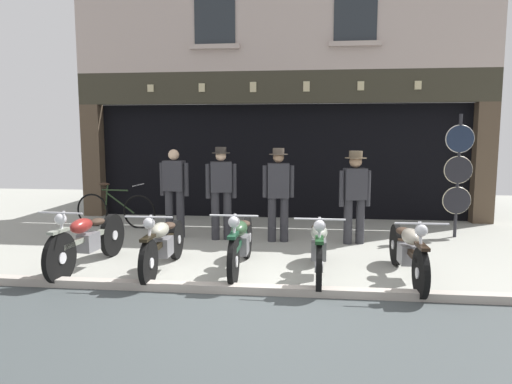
{
  "coord_description": "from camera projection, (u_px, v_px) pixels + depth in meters",
  "views": [
    {
      "loc": [
        0.63,
        -5.32,
        1.92
      ],
      "look_at": [
        -0.26,
        2.67,
        0.92
      ],
      "focal_mm": 32.54,
      "sensor_mm": 36.0,
      "label": 1
    }
  ],
  "objects": [
    {
      "name": "salesman_left",
      "position": [
        174.0,
        189.0,
        8.63
      ],
      "size": [
        0.56,
        0.26,
        1.65
      ],
      "rotation": [
        0.0,
        0.0,
        3.05
      ],
      "color": "#2D2D33",
      "rests_on": "ground"
    },
    {
      "name": "motorcycle_center",
      "position": [
        241.0,
        241.0,
        6.51
      ],
      "size": [
        0.62,
        2.03,
        0.91
      ],
      "rotation": [
        0.0,
        0.0,
        3.15
      ],
      "color": "black",
      "rests_on": "ground"
    },
    {
      "name": "assistant_far_right",
      "position": [
        355.0,
        192.0,
        8.09
      ],
      "size": [
        0.55,
        0.37,
        1.63
      ],
      "rotation": [
        0.0,
        0.0,
        3.36
      ],
      "color": "#2D2D33",
      "rests_on": "ground"
    },
    {
      "name": "ground",
      "position": [
        241.0,
        334.0,
        4.58
      ],
      "size": [
        21.26,
        22.0,
        0.18
      ],
      "color": "#97988F"
    },
    {
      "name": "leaning_bicycle",
      "position": [
        115.0,
        209.0,
        9.61
      ],
      "size": [
        1.76,
        0.5,
        0.94
      ],
      "rotation": [
        0.0,
        0.0,
        -1.67
      ],
      "color": "black",
      "rests_on": "ground"
    },
    {
      "name": "motorcycle_left",
      "position": [
        88.0,
        239.0,
        6.62
      ],
      "size": [
        0.62,
        2.06,
        0.93
      ],
      "rotation": [
        0.0,
        0.0,
        3.07
      ],
      "color": "black",
      "rests_on": "ground"
    },
    {
      "name": "advert_board_near",
      "position": [
        213.0,
        141.0,
        10.83
      ],
      "size": [
        0.8,
        0.03,
        1.06
      ],
      "color": "silver"
    },
    {
      "name": "motorcycle_center_right",
      "position": [
        319.0,
        246.0,
        6.27
      ],
      "size": [
        0.62,
        2.02,
        0.91
      ],
      "rotation": [
        0.0,
        0.0,
        3.12
      ],
      "color": "black",
      "rests_on": "ground"
    },
    {
      "name": "tyre_sign_pole",
      "position": [
        458.0,
        171.0,
        8.57
      ],
      "size": [
        0.52,
        0.06,
        2.29
      ],
      "color": "#232328",
      "rests_on": "ground"
    },
    {
      "name": "shopkeeper_center",
      "position": [
        221.0,
        189.0,
        8.42
      ],
      "size": [
        0.55,
        0.32,
        1.69
      ],
      "rotation": [
        0.0,
        0.0,
        3.36
      ],
      "color": "#2D2D33",
      "rests_on": "ground"
    },
    {
      "name": "motorcycle_center_left",
      "position": [
        163.0,
        243.0,
        6.47
      ],
      "size": [
        0.62,
        1.93,
        0.9
      ],
      "rotation": [
        0.0,
        0.0,
        3.16
      ],
      "color": "black",
      "rests_on": "ground"
    },
    {
      "name": "advert_board_far",
      "position": [
        170.0,
        143.0,
        10.95
      ],
      "size": [
        0.73,
        0.03,
        1.11
      ],
      "color": "beige"
    },
    {
      "name": "shop_facade",
      "position": [
        284.0,
        145.0,
        12.28
      ],
      "size": [
        9.56,
        4.42,
        5.92
      ],
      "color": "black",
      "rests_on": "ground"
    },
    {
      "name": "motorcycle_right",
      "position": [
        408.0,
        250.0,
        6.09
      ],
      "size": [
        0.62,
        2.03,
        0.9
      ],
      "rotation": [
        0.0,
        0.0,
        3.16
      ],
      "color": "black",
      "rests_on": "ground"
    },
    {
      "name": "salesman_right",
      "position": [
        278.0,
        190.0,
        8.25
      ],
      "size": [
        0.56,
        0.33,
        1.68
      ],
      "rotation": [
        0.0,
        0.0,
        3.25
      ],
      "color": "#2D2D33",
      "rests_on": "ground"
    }
  ]
}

